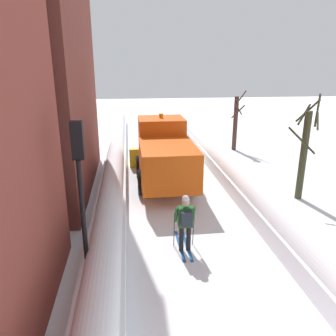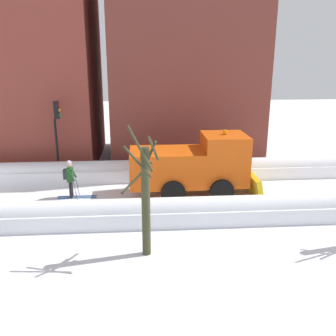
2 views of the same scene
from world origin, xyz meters
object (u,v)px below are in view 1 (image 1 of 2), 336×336
at_px(traffic_light_pole, 80,173).
at_px(bare_tree_far, 236,122).
at_px(plow_truck, 164,154).
at_px(skier, 185,221).
at_px(bare_tree_mid, 304,152).

height_order(traffic_light_pole, bare_tree_far, traffic_light_pole).
xyz_separation_m(plow_truck, skier, (-0.02, -5.79, -0.48)).
xyz_separation_m(plow_truck, bare_tree_far, (5.25, 5.82, 0.33)).
bearing_deg(plow_truck, skier, -90.18).
height_order(plow_truck, bare_tree_far, bare_tree_far).
xyz_separation_m(plow_truck, traffic_light_pole, (-2.77, -6.79, 1.47)).
bearing_deg(bare_tree_mid, traffic_light_pole, -151.76).
distance_m(plow_truck, bare_tree_mid, 5.95).
xyz_separation_m(plow_truck, bare_tree_mid, (5.42, -2.39, 0.54)).
height_order(plow_truck, bare_tree_mid, bare_tree_mid).
bearing_deg(skier, traffic_light_pole, -160.15).
bearing_deg(plow_truck, bare_tree_far, 47.93).
bearing_deg(traffic_light_pole, plow_truck, 67.76).
xyz_separation_m(skier, bare_tree_far, (5.27, 11.61, 0.80)).
xyz_separation_m(skier, traffic_light_pole, (-2.76, -0.99, 1.94)).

